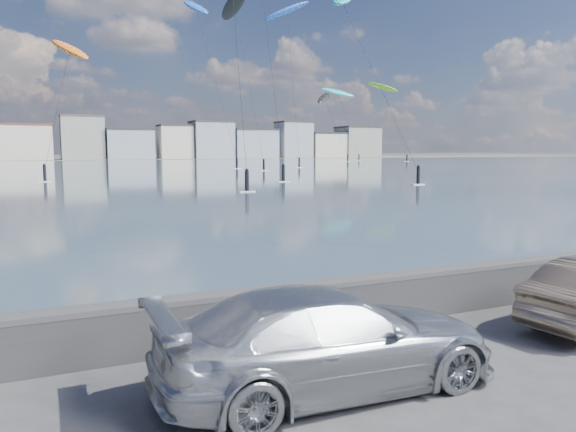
% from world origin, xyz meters
% --- Properties ---
extents(ground, '(700.00, 700.00, 0.00)m').
position_xyz_m(ground, '(0.00, 0.00, 0.00)').
color(ground, '#333335').
rests_on(ground, ground).
extents(bay_water, '(500.00, 177.00, 0.00)m').
position_xyz_m(bay_water, '(0.00, 91.50, 0.01)').
color(bay_water, '#395764').
rests_on(bay_water, ground).
extents(far_shore_strip, '(500.00, 60.00, 0.00)m').
position_xyz_m(far_shore_strip, '(0.00, 200.00, 0.01)').
color(far_shore_strip, '#4C473D').
rests_on(far_shore_strip, ground).
extents(seawall, '(400.00, 0.36, 1.08)m').
position_xyz_m(seawall, '(0.00, 2.70, 0.58)').
color(seawall, '#28282B').
rests_on(seawall, ground).
extents(far_buildings, '(240.79, 13.26, 14.60)m').
position_xyz_m(far_buildings, '(1.31, 186.00, 6.03)').
color(far_buildings, '#B7C6BC').
rests_on(far_buildings, ground).
extents(car_silver, '(5.40, 2.26, 1.56)m').
position_xyz_m(car_silver, '(-0.02, 0.27, 0.78)').
color(car_silver, '#B5B9BD').
rests_on(car_silver, ground).
extents(kitesurfer_2, '(6.36, 17.47, 32.72)m').
position_xyz_m(kitesurfer_2, '(25.84, 100.80, 29.71)').
color(kitesurfer_2, blue).
rests_on(kitesurfer_2, ground).
extents(kitesurfer_5, '(3.20, 18.10, 30.92)m').
position_xyz_m(kitesurfer_5, '(29.73, 90.14, 28.51)').
color(kitesurfer_5, black).
rests_on(kitesurfer_5, ground).
extents(kitesurfer_6, '(9.99, 8.96, 32.79)m').
position_xyz_m(kitesurfer_6, '(42.28, 95.43, 29.78)').
color(kitesurfer_6, blue).
rests_on(kitesurfer_6, ground).
extents(kitesurfer_8, '(8.44, 14.90, 23.19)m').
position_xyz_m(kitesurfer_8, '(88.08, 130.21, 20.68)').
color(kitesurfer_8, '#8CD826').
rests_on(kitesurfer_8, ground).
extents(kitesurfer_12, '(8.11, 9.92, 19.92)m').
position_xyz_m(kitesurfer_12, '(70.76, 133.11, 17.15)').
color(kitesurfer_12, black).
rests_on(kitesurfer_12, ground).
extents(kitesurfer_14, '(10.64, 9.53, 22.12)m').
position_xyz_m(kitesurfer_14, '(79.43, 140.88, 19.86)').
color(kitesurfer_14, '#19BFBF').
rests_on(kitesurfer_14, ground).
extents(kitesurfer_17, '(6.27, 19.97, 23.13)m').
position_xyz_m(kitesurfer_17, '(31.10, 54.27, 20.98)').
color(kitesurfer_17, '#19BFBF').
rests_on(kitesurfer_17, ground).
extents(kitesurfer_18, '(7.26, 15.00, 18.05)m').
position_xyz_m(kitesurfer_18, '(0.88, 69.53, 15.69)').
color(kitesurfer_18, orange).
rests_on(kitesurfer_18, ground).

